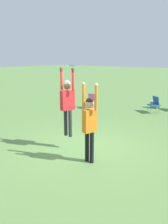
{
  "coord_description": "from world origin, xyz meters",
  "views": [
    {
      "loc": [
        4.28,
        -5.29,
        2.94
      ],
      "look_at": [
        0.22,
        -0.15,
        1.3
      ],
      "focal_mm": 35.0,
      "sensor_mm": 36.0,
      "label": 1
    }
  ],
  "objects_px": {
    "frisbee": "(73,66)",
    "camping_chair_2": "(155,103)",
    "person_jumping": "(68,100)",
    "cooler_box": "(155,105)",
    "camping_chair_3": "(91,99)",
    "person_defending": "(90,121)"
  },
  "relations": [
    {
      "from": "person_defending",
      "to": "frisbee",
      "type": "xyz_separation_m",
      "value": [
        -0.76,
        0.21,
        1.48
      ]
    },
    {
      "from": "frisbee",
      "to": "camping_chair_3",
      "type": "xyz_separation_m",
      "value": [
        -3.33,
        5.35,
        -2.19
      ]
    },
    {
      "from": "camping_chair_3",
      "to": "cooler_box",
      "type": "relative_size",
      "value": 1.92
    },
    {
      "from": "cooler_box",
      "to": "camping_chair_2",
      "type": "bearing_deg",
      "value": -70.16
    },
    {
      "from": "person_defending",
      "to": "camping_chair_3",
      "type": "bearing_deg",
      "value": -125.76
    },
    {
      "from": "person_jumping",
      "to": "frisbee",
      "type": "distance_m",
      "value": 1.18
    },
    {
      "from": "person_jumping",
      "to": "camping_chair_2",
      "type": "relative_size",
      "value": 2.52
    },
    {
      "from": "person_jumping",
      "to": "cooler_box",
      "type": "distance_m",
      "value": 7.72
    },
    {
      "from": "cooler_box",
      "to": "person_jumping",
      "type": "bearing_deg",
      "value": -90.42
    },
    {
      "from": "person_defending",
      "to": "camping_chair_3",
      "type": "relative_size",
      "value": 2.61
    },
    {
      "from": "person_defending",
      "to": "cooler_box",
      "type": "height_order",
      "value": "person_defending"
    },
    {
      "from": "cooler_box",
      "to": "camping_chair_3",
      "type": "bearing_deg",
      "value": -141.04
    },
    {
      "from": "camping_chair_3",
      "to": "person_defending",
      "type": "bearing_deg",
      "value": 121.45
    },
    {
      "from": "person_defending",
      "to": "frisbee",
      "type": "distance_m",
      "value": 1.68
    },
    {
      "from": "person_jumping",
      "to": "person_defending",
      "type": "distance_m",
      "value": 1.28
    },
    {
      "from": "person_defending",
      "to": "cooler_box",
      "type": "distance_m",
      "value": 8.11
    },
    {
      "from": "person_jumping",
      "to": "cooler_box",
      "type": "height_order",
      "value": "person_jumping"
    },
    {
      "from": "frisbee",
      "to": "camping_chair_2",
      "type": "relative_size",
      "value": 0.29
    },
    {
      "from": "camping_chair_3",
      "to": "person_jumping",
      "type": "bearing_deg",
      "value": 114.57
    },
    {
      "from": "person_defending",
      "to": "camping_chair_3",
      "type": "distance_m",
      "value": 6.94
    },
    {
      "from": "person_defending",
      "to": "camping_chair_2",
      "type": "relative_size",
      "value": 2.59
    },
    {
      "from": "person_defending",
      "to": "frisbee",
      "type": "height_order",
      "value": "frisbee"
    }
  ]
}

